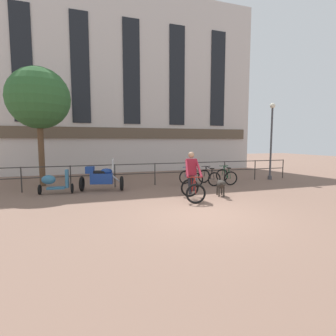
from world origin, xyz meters
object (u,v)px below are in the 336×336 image
object	(u,v)px
dog	(221,185)
parked_bicycle_mid_left	(209,177)
parked_bicycle_near_lamp	(191,178)
parked_scooter	(55,183)
street_lamp	(271,137)
parked_motorcycle	(101,178)
cyclist_with_bike	(192,178)
parked_bicycle_mid_right	(226,176)

from	to	relation	value
dog	parked_bicycle_mid_left	bearing A→B (deg)	89.44
parked_bicycle_near_lamp	parked_scooter	xyz separation A→B (m)	(-5.88, -0.12, 0.10)
parked_bicycle_near_lamp	street_lamp	world-z (taller)	street_lamp
dog	parked_scooter	size ratio (longest dim) A/B	0.73
parked_motorcycle	parked_scooter	xyz separation A→B (m)	(-1.80, -0.08, -0.10)
parked_bicycle_near_lamp	street_lamp	distance (m)	5.28
parked_motorcycle	parked_bicycle_mid_left	size ratio (longest dim) A/B	1.67
cyclist_with_bike	parked_motorcycle	xyz separation A→B (m)	(-2.95, 2.64, -0.20)
parked_scooter	street_lamp	distance (m)	10.94
parked_bicycle_near_lamp	parked_bicycle_mid_right	distance (m)	1.90
parked_motorcycle	parked_bicycle_near_lamp	distance (m)	4.09
parked_motorcycle	parked_bicycle_near_lamp	size ratio (longest dim) A/B	1.56
dog	street_lamp	xyz separation A→B (m)	(4.77, 3.02, 1.86)
parked_motorcycle	dog	bearing A→B (deg)	-106.94
parked_bicycle_near_lamp	cyclist_with_bike	bearing A→B (deg)	58.56
parked_bicycle_near_lamp	parked_bicycle_mid_left	bearing A→B (deg)	171.49
parked_motorcycle	street_lamp	distance (m)	9.15
street_lamp	parked_bicycle_near_lamp	bearing A→B (deg)	-174.68
parked_scooter	parked_bicycle_mid_right	bearing A→B (deg)	-83.39
parked_bicycle_near_lamp	parked_bicycle_mid_right	bearing A→B (deg)	171.50
dog	parked_bicycle_near_lamp	size ratio (longest dim) A/B	0.80
parked_motorcycle	parked_bicycle_mid_right	bearing A→B (deg)	-75.58
parked_bicycle_mid_right	street_lamp	distance (m)	3.60
parked_bicycle_near_lamp	parked_motorcycle	bearing A→B (deg)	-7.93
parked_motorcycle	parked_scooter	bearing A→B (deg)	106.44
parked_scooter	parked_motorcycle	bearing A→B (deg)	-81.83
dog	parked_scooter	xyz separation A→B (m)	(-6.00, 2.45, 0.02)
parked_bicycle_mid_right	parked_bicycle_mid_left	bearing A→B (deg)	8.07
parked_bicycle_mid_left	parked_bicycle_near_lamp	bearing A→B (deg)	-0.24
cyclist_with_bike	parked_scooter	distance (m)	5.41
parked_bicycle_mid_left	parked_bicycle_mid_right	world-z (taller)	same
dog	parked_bicycle_near_lamp	world-z (taller)	parked_bicycle_near_lamp
parked_bicycle_near_lamp	parked_bicycle_mid_left	size ratio (longest dim) A/B	1.07
parked_motorcycle	cyclist_with_bike	bearing A→B (deg)	-117.83
parked_bicycle_near_lamp	street_lamp	xyz separation A→B (m)	(4.88, 0.45, 1.95)
dog	parked_motorcycle	bearing A→B (deg)	166.41
cyclist_with_bike	parked_bicycle_near_lamp	world-z (taller)	cyclist_with_bike
parked_motorcycle	parked_bicycle_mid_right	world-z (taller)	parked_motorcycle
cyclist_with_bike	street_lamp	xyz separation A→B (m)	(6.02, 3.14, 1.54)
dog	parked_motorcycle	distance (m)	4.91
parked_scooter	street_lamp	world-z (taller)	street_lamp
parked_bicycle_mid_left	parked_bicycle_mid_right	size ratio (longest dim) A/B	0.93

